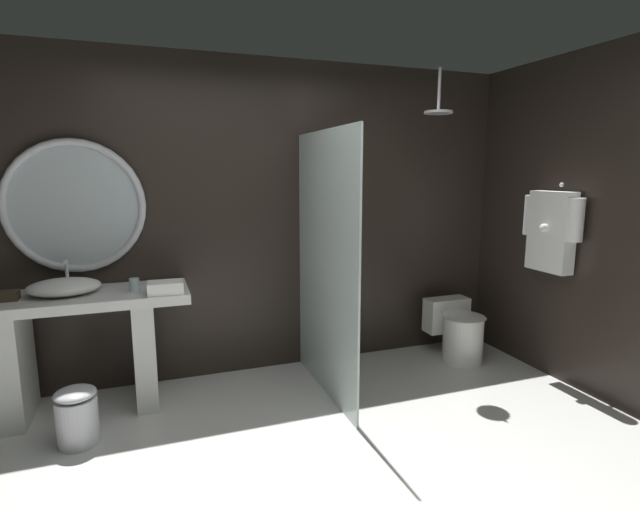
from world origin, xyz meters
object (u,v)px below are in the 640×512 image
object	(u,v)px
rain_shower_head	(438,109)
toilet	(458,331)
folded_hand_towel	(166,288)
tumbler_cup	(134,285)
round_wall_mirror	(75,206)
vessel_sink	(64,287)
waste_bin	(77,416)
tissue_box	(4,296)
hanging_bathrobe	(551,228)

from	to	relation	value
rain_shower_head	toilet	xyz separation A→B (m)	(0.38, 0.13, -1.92)
folded_hand_towel	tumbler_cup	bearing A→B (deg)	146.20
rain_shower_head	toilet	size ratio (longest dim) A/B	0.63
round_wall_mirror	toilet	bearing A→B (deg)	-6.82
tumbler_cup	round_wall_mirror	world-z (taller)	round_wall_mirror
toilet	round_wall_mirror	bearing A→B (deg)	173.18
rain_shower_head	round_wall_mirror	bearing A→B (deg)	169.60
vessel_sink	round_wall_mirror	size ratio (longest dim) A/B	0.49
toilet	waste_bin	size ratio (longest dim) A/B	1.50
vessel_sink	toilet	world-z (taller)	vessel_sink
tissue_box	toilet	distance (m)	3.58
waste_bin	tumbler_cup	bearing A→B (deg)	48.95
tissue_box	folded_hand_towel	size ratio (longest dim) A/B	0.68
tissue_box	waste_bin	size ratio (longest dim) A/B	0.43
tumbler_cup	folded_hand_towel	distance (m)	0.25
vessel_sink	round_wall_mirror	distance (m)	0.60
vessel_sink	rain_shower_head	bearing A→B (deg)	-4.94
tumbler_cup	waste_bin	xyz separation A→B (m)	(-0.37, -0.43, -0.72)
vessel_sink	folded_hand_towel	bearing A→B (deg)	-17.21
tumbler_cup	hanging_bathrobe	xyz separation A→B (m)	(3.14, -0.61, 0.35)
vessel_sink	tumbler_cup	size ratio (longest dim) A/B	4.97
hanging_bathrobe	folded_hand_towel	distance (m)	3.00
vessel_sink	tumbler_cup	bearing A→B (deg)	-8.34
hanging_bathrobe	toilet	world-z (taller)	hanging_bathrobe
tissue_box	hanging_bathrobe	distance (m)	4.01
rain_shower_head	waste_bin	bearing A→B (deg)	-174.62
vessel_sink	waste_bin	bearing A→B (deg)	-80.79
vessel_sink	round_wall_mirror	bearing A→B (deg)	72.36
vessel_sink	rain_shower_head	size ratio (longest dim) A/B	1.34
vessel_sink	waste_bin	xyz separation A→B (m)	(0.08, -0.50, -0.72)
folded_hand_towel	tissue_box	bearing A→B (deg)	170.94
waste_bin	vessel_sink	bearing A→B (deg)	99.21
tissue_box	round_wall_mirror	xyz separation A→B (m)	(0.43, 0.30, 0.56)
tumbler_cup	round_wall_mirror	size ratio (longest dim) A/B	0.10
tumbler_cup	toilet	distance (m)	2.79
rain_shower_head	hanging_bathrobe	xyz separation A→B (m)	(0.81, -0.44, -0.94)
vessel_sink	tumbler_cup	world-z (taller)	vessel_sink
hanging_bathrobe	tissue_box	bearing A→B (deg)	170.89
tumbler_cup	tissue_box	xyz separation A→B (m)	(-0.80, 0.02, -0.02)
hanging_bathrobe	tumbler_cup	bearing A→B (deg)	169.01
hanging_bathrobe	toilet	bearing A→B (deg)	126.97
round_wall_mirror	folded_hand_towel	distance (m)	0.92
tumbler_cup	tissue_box	world-z (taller)	tumbler_cup
toilet	vessel_sink	bearing A→B (deg)	177.95
round_wall_mirror	hanging_bathrobe	world-z (taller)	round_wall_mirror
vessel_sink	waste_bin	world-z (taller)	vessel_sink
hanging_bathrobe	waste_bin	size ratio (longest dim) A/B	1.90
vessel_sink	rain_shower_head	world-z (taller)	rain_shower_head
tissue_box	hanging_bathrobe	world-z (taller)	hanging_bathrobe
round_wall_mirror	toilet	distance (m)	3.33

